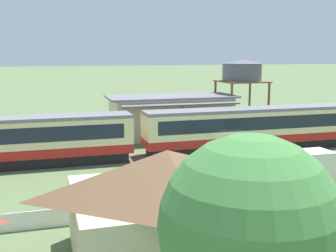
{
  "coord_description": "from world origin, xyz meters",
  "views": [
    {
      "loc": [
        -16.56,
        -36.15,
        9.48
      ],
      "look_at": [
        -4.62,
        3.9,
        2.28
      ],
      "focal_mm": 45.0,
      "sensor_mm": 36.0,
      "label": 1
    }
  ],
  "objects_px": {
    "water_tower": "(242,72)",
    "delivery_truck_grey": "(312,167)",
    "yard_tree_0": "(250,226)",
    "cottage_brown_roof": "(167,203)",
    "station_building": "(171,116)",
    "passenger_train": "(253,127)"
  },
  "relations": [
    {
      "from": "passenger_train",
      "to": "cottage_brown_roof",
      "type": "height_order",
      "value": "cottage_brown_roof"
    },
    {
      "from": "delivery_truck_grey",
      "to": "yard_tree_0",
      "type": "distance_m",
      "value": 20.96
    },
    {
      "from": "water_tower",
      "to": "delivery_truck_grey",
      "type": "bearing_deg",
      "value": -102.19
    },
    {
      "from": "station_building",
      "to": "water_tower",
      "type": "relative_size",
      "value": 1.65
    },
    {
      "from": "station_building",
      "to": "cottage_brown_roof",
      "type": "distance_m",
      "value": 29.36
    },
    {
      "from": "passenger_train",
      "to": "cottage_brown_roof",
      "type": "relative_size",
      "value": 7.3
    },
    {
      "from": "passenger_train",
      "to": "cottage_brown_roof",
      "type": "xyz_separation_m",
      "value": [
        -14.42,
        -18.94,
        0.32
      ]
    },
    {
      "from": "delivery_truck_grey",
      "to": "yard_tree_0",
      "type": "bearing_deg",
      "value": -130.25
    },
    {
      "from": "passenger_train",
      "to": "cottage_brown_roof",
      "type": "distance_m",
      "value": 23.81
    },
    {
      "from": "station_building",
      "to": "yard_tree_0",
      "type": "distance_m",
      "value": 37.25
    },
    {
      "from": "water_tower",
      "to": "cottage_brown_roof",
      "type": "xyz_separation_m",
      "value": [
        -17.77,
        -28.34,
        -4.64
      ]
    },
    {
      "from": "water_tower",
      "to": "passenger_train",
      "type": "bearing_deg",
      "value": -109.6
    },
    {
      "from": "cottage_brown_roof",
      "to": "passenger_train",
      "type": "bearing_deg",
      "value": 52.72
    },
    {
      "from": "water_tower",
      "to": "yard_tree_0",
      "type": "bearing_deg",
      "value": -116.05
    },
    {
      "from": "station_building",
      "to": "delivery_truck_grey",
      "type": "distance_m",
      "value": 20.88
    },
    {
      "from": "cottage_brown_roof",
      "to": "delivery_truck_grey",
      "type": "xyz_separation_m",
      "value": [
        13.3,
        7.67,
        -1.39
      ]
    },
    {
      "from": "passenger_train",
      "to": "water_tower",
      "type": "bearing_deg",
      "value": 70.4
    },
    {
      "from": "water_tower",
      "to": "delivery_truck_grey",
      "type": "xyz_separation_m",
      "value": [
        -4.47,
        -20.67,
        -6.03
      ]
    },
    {
      "from": "passenger_train",
      "to": "yard_tree_0",
      "type": "distance_m",
      "value": 30.75
    },
    {
      "from": "station_building",
      "to": "yard_tree_0",
      "type": "bearing_deg",
      "value": -103.72
    },
    {
      "from": "station_building",
      "to": "cottage_brown_roof",
      "type": "xyz_separation_m",
      "value": [
        -8.77,
        -28.02,
        0.28
      ]
    },
    {
      "from": "station_building",
      "to": "delivery_truck_grey",
      "type": "height_order",
      "value": "station_building"
    }
  ]
}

